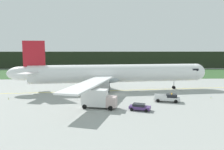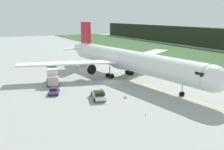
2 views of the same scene
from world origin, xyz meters
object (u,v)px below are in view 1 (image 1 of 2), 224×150
ops_pickup_truck (168,98)px  staff_car (140,107)px  airliner (112,74)px  catering_truck (98,98)px  apron_cone (170,96)px

ops_pickup_truck → staff_car: ops_pickup_truck is taller
airliner → catering_truck: airliner is taller
ops_pickup_truck → apron_cone: (2.03, 4.91, -0.58)m
airliner → apron_cone: size_ratio=84.42×
staff_car → apron_cone: staff_car is taller
ops_pickup_truck → staff_car: size_ratio=1.37×
ops_pickup_truck → airliner: bearing=132.0°
airliner → catering_truck: 18.88m
catering_truck → staff_car: size_ratio=1.66×
ops_pickup_truck → staff_car: (-7.43, -6.73, -0.20)m
ops_pickup_truck → catering_truck: size_ratio=0.82×
airliner → apron_cone: bearing=-31.2°
apron_cone → ops_pickup_truck: bearing=-112.4°
airliner → ops_pickup_truck: airliner is taller
ops_pickup_truck → apron_cone: bearing=67.6°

